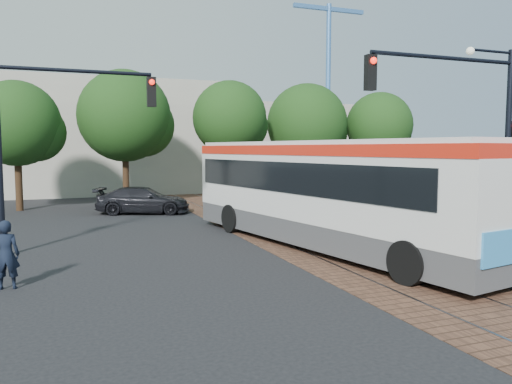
# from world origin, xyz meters

# --- Properties ---
(ground) EXTENTS (120.00, 120.00, 0.00)m
(ground) POSITION_xyz_m (0.00, 0.00, 0.00)
(ground) COLOR black
(ground) RESTS_ON ground
(trackbed) EXTENTS (3.60, 40.00, 0.02)m
(trackbed) POSITION_xyz_m (0.00, 4.00, 0.01)
(trackbed) COLOR brown
(trackbed) RESTS_ON ground
(tree_row) EXTENTS (26.40, 5.60, 7.67)m
(tree_row) POSITION_xyz_m (1.21, 16.42, 4.85)
(tree_row) COLOR #382314
(tree_row) RESTS_ON ground
(warehouses) EXTENTS (40.00, 13.00, 8.00)m
(warehouses) POSITION_xyz_m (-0.53, 28.75, 3.81)
(warehouses) COLOR #ADA899
(warehouses) RESTS_ON ground
(crane) EXTENTS (8.00, 0.50, 18.00)m
(crane) POSITION_xyz_m (18.00, 34.00, 10.88)
(crane) COLOR #3F72B2
(crane) RESTS_ON ground
(city_bus) EXTENTS (5.09, 13.24, 3.47)m
(city_bus) POSITION_xyz_m (0.23, 1.93, 1.93)
(city_bus) COLOR #414143
(city_bus) RESTS_ON ground
(traffic_island) EXTENTS (2.20, 5.20, 1.13)m
(traffic_island) POSITION_xyz_m (4.82, -0.90, 0.33)
(traffic_island) COLOR gray
(traffic_island) RESTS_ON ground
(signal_pole_main) EXTENTS (5.49, 0.46, 6.00)m
(signal_pole_main) POSITION_xyz_m (3.86, -0.81, 4.16)
(signal_pole_main) COLOR black
(signal_pole_main) RESTS_ON ground
(signal_pole_left) EXTENTS (4.99, 0.34, 6.00)m
(signal_pole_left) POSITION_xyz_m (-8.37, 4.00, 3.86)
(signal_pole_left) COLOR black
(signal_pole_left) RESTS_ON ground
(officer) EXTENTS (0.62, 0.43, 1.60)m
(officer) POSITION_xyz_m (-9.00, 0.08, 0.80)
(officer) COLOR black
(officer) RESTS_ON ground
(parked_car) EXTENTS (4.92, 3.18, 1.33)m
(parked_car) POSITION_xyz_m (-4.14, 12.58, 0.66)
(parked_car) COLOR black
(parked_car) RESTS_ON ground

